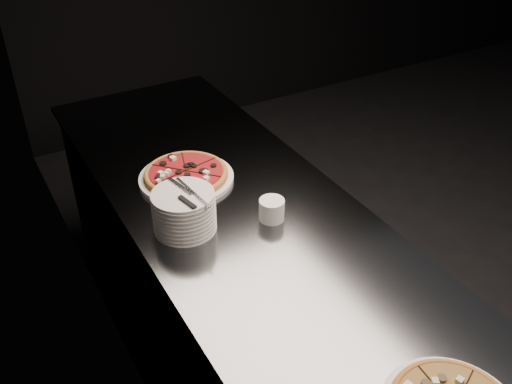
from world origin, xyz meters
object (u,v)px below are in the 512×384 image
pizza_tomato (186,175)px  cutlery (187,195)px  plate_stack (184,211)px  counter (256,324)px  ramekin (272,209)px

pizza_tomato → cutlery: (-0.11, -0.28, 0.11)m
plate_stack → cutlery: (0.01, -0.02, 0.07)m
counter → ramekin: ramekin is taller
cutlery → ramekin: size_ratio=2.56×
counter → cutlery: size_ratio=11.46×
cutlery → ramekin: cutlery is taller
counter → plate_stack: (-0.21, 0.10, 0.53)m
counter → cutlery: 0.63m
counter → pizza_tomato: size_ratio=6.76×
cutlery → pizza_tomato: bearing=56.2°
cutlery → ramekin: 0.29m
counter → ramekin: bearing=5.3°
pizza_tomato → plate_stack: plate_stack is taller
pizza_tomato → cutlery: cutlery is taller
counter → pizza_tomato: bearing=103.4°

